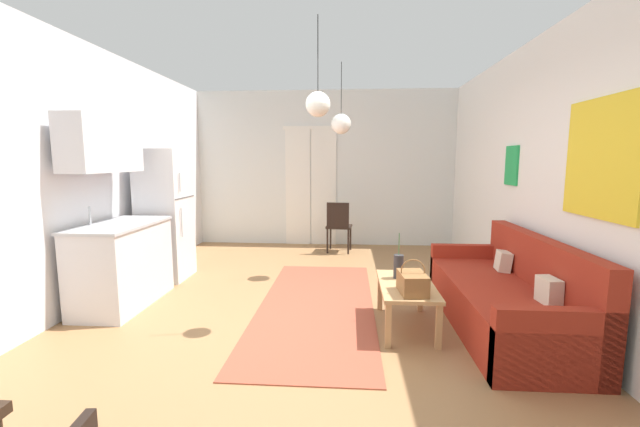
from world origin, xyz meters
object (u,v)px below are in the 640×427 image
(accent_chair, at_px, (339,224))
(pendant_lamp_near, at_px, (318,104))
(couch, at_px, (508,300))
(refrigerator, at_px, (165,215))
(handbag, at_px, (413,283))
(bamboo_vase, at_px, (398,266))
(coffee_table, at_px, (406,290))
(pendant_lamp_far, at_px, (341,124))

(accent_chair, xyz_separation_m, pendant_lamp_near, (-0.12, -3.08, 1.60))
(couch, distance_m, refrigerator, 4.24)
(handbag, relative_size, refrigerator, 0.20)
(bamboo_vase, distance_m, accent_chair, 2.97)
(couch, xyz_separation_m, coffee_table, (-0.97, -0.06, 0.09))
(couch, bearing_deg, refrigerator, 161.16)
(couch, height_order, refrigerator, refrigerator)
(coffee_table, bearing_deg, handbag, -87.58)
(bamboo_vase, bearing_deg, pendant_lamp_near, -166.51)
(refrigerator, distance_m, pendant_lamp_near, 2.86)
(refrigerator, height_order, pendant_lamp_near, pendant_lamp_near)
(accent_chair, bearing_deg, bamboo_vase, 109.47)
(coffee_table, distance_m, pendant_lamp_far, 2.50)
(pendant_lamp_near, bearing_deg, bamboo_vase, 13.49)
(refrigerator, xyz_separation_m, accent_chair, (2.28, 1.66, -0.37))
(couch, bearing_deg, pendant_lamp_far, 134.61)
(couch, distance_m, accent_chair, 3.47)
(couch, bearing_deg, bamboo_vase, 173.11)
(coffee_table, bearing_deg, bamboo_vase, 107.65)
(coffee_table, height_order, accent_chair, accent_chair)
(bamboo_vase, bearing_deg, handbag, -81.16)
(pendant_lamp_near, bearing_deg, pendant_lamp_far, 84.12)
(handbag, xyz_separation_m, pendant_lamp_near, (-0.85, 0.26, 1.57))
(coffee_table, relative_size, bamboo_vase, 2.10)
(bamboo_vase, distance_m, pendant_lamp_near, 1.74)
(accent_chair, relative_size, pendant_lamp_near, 0.99)
(couch, distance_m, bamboo_vase, 1.07)
(couch, xyz_separation_m, handbag, (-0.96, -0.32, 0.25))
(pendant_lamp_near, relative_size, pendant_lamp_far, 0.95)
(handbag, relative_size, pendant_lamp_far, 0.38)
(pendant_lamp_near, bearing_deg, coffee_table, 0.39)
(pendant_lamp_near, bearing_deg, refrigerator, 146.73)
(bamboo_vase, distance_m, pendant_lamp_far, 2.24)
(couch, bearing_deg, handbag, -161.44)
(refrigerator, relative_size, accent_chair, 1.97)
(bamboo_vase, bearing_deg, couch, -6.89)
(refrigerator, relative_size, pendant_lamp_far, 1.87)
(coffee_table, bearing_deg, refrigerator, 154.81)
(refrigerator, bearing_deg, accent_chair, 36.05)
(pendant_lamp_near, bearing_deg, couch, 2.04)
(handbag, xyz_separation_m, accent_chair, (-0.73, 3.34, -0.03))
(couch, relative_size, handbag, 6.14)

